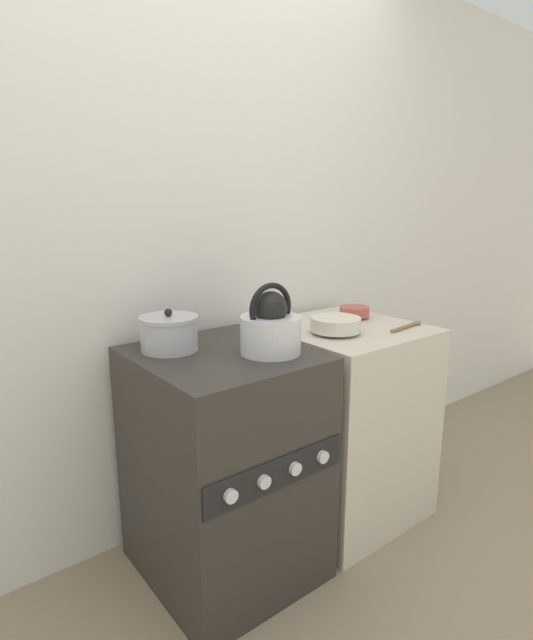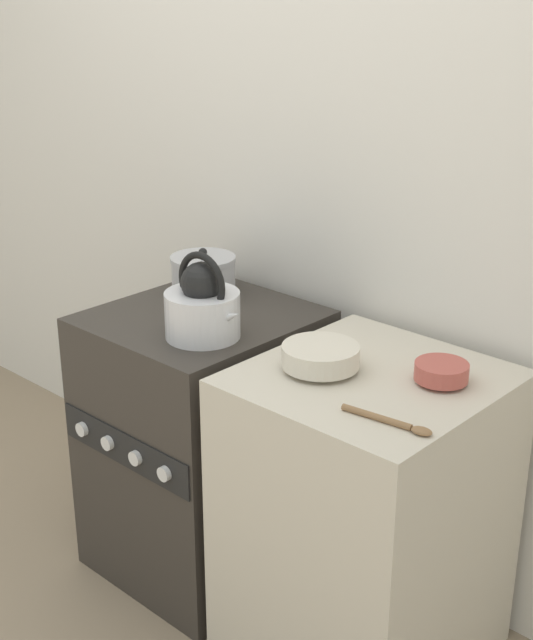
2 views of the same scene
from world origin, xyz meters
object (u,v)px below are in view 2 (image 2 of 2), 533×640
at_px(enamel_bowl, 321,356).
at_px(small_ceramic_bowl, 441,372).
at_px(cooking_pot, 203,275).
at_px(kettle, 203,306).
at_px(stove, 204,442).

height_order(enamel_bowl, small_ceramic_bowl, enamel_bowl).
xyz_separation_m(cooking_pot, enamel_bowl, (0.65, -0.19, -0.03)).
relative_size(enamel_bowl, small_ceramic_bowl, 1.49).
height_order(kettle, enamel_bowl, kettle).
bearing_deg(small_ceramic_bowl, kettle, -162.71).
bearing_deg(cooking_pot, kettle, -43.49).
distance_m(cooking_pot, enamel_bowl, 0.67).
bearing_deg(kettle, stove, 140.00).
bearing_deg(cooking_pot, enamel_bowl, -16.67).
height_order(stove, small_ceramic_bowl, small_ceramic_bowl).
bearing_deg(stove, enamel_bowl, -6.03).
distance_m(kettle, enamel_bowl, 0.39).
relative_size(stove, small_ceramic_bowl, 6.34).
distance_m(enamel_bowl, small_ceramic_bowl, 0.31).
bearing_deg(small_ceramic_bowl, cooking_pot, 177.06).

